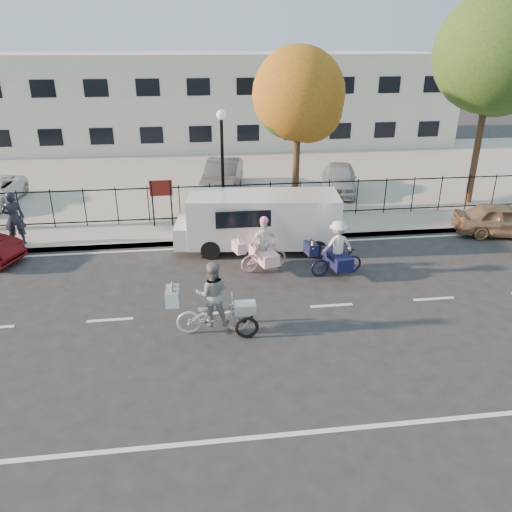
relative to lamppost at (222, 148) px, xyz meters
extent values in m
plane|color=#333334|center=(-0.50, -6.80, -3.11)|extent=(120.00, 120.00, 0.00)
cube|color=#A8A399|center=(-0.50, -1.75, -3.04)|extent=(60.00, 0.10, 0.15)
cube|color=#A8A399|center=(-0.50, -0.70, -3.04)|extent=(60.00, 2.20, 0.15)
cube|color=#A8A399|center=(-0.50, 8.20, -3.04)|extent=(60.00, 15.60, 0.15)
cube|color=silver|center=(-0.50, 18.20, -0.11)|extent=(34.00, 10.00, 6.00)
cylinder|color=black|center=(0.00, 0.00, -0.96)|extent=(0.12, 0.12, 4.00)
sphere|color=white|center=(0.00, 0.00, 1.19)|extent=(0.36, 0.36, 0.36)
cylinder|color=black|center=(-2.70, 0.00, -2.06)|extent=(0.06, 0.06, 1.80)
cylinder|color=black|center=(-2.00, 0.00, -2.06)|extent=(0.06, 0.06, 1.80)
cube|color=#59140F|center=(-2.35, 0.00, -1.46)|extent=(0.85, 0.04, 0.60)
imported|color=silver|center=(-0.82, -7.71, -2.63)|extent=(1.85, 0.70, 0.96)
imported|color=white|center=(-0.82, -7.71, -2.04)|extent=(0.84, 0.66, 1.68)
cube|color=white|center=(-1.78, -7.68, -2.05)|extent=(0.34, 0.60, 0.38)
cone|color=white|center=(-1.78, -7.55, -1.79)|extent=(0.15, 0.15, 0.19)
cone|color=white|center=(-1.78, -7.81, -1.79)|extent=(0.15, 0.15, 0.19)
torus|color=black|center=(-0.02, -8.11, -2.81)|extent=(0.60, 0.11, 0.60)
torus|color=black|center=(-0.02, -7.37, -2.81)|extent=(0.60, 0.11, 0.60)
cube|color=white|center=(-0.02, -7.74, -2.47)|extent=(0.55, 0.39, 0.27)
imported|color=#DAA6B8|center=(0.97, -4.23, -2.64)|extent=(1.63, 0.87, 0.94)
imported|color=white|center=(0.97, -4.23, -2.16)|extent=(0.94, 0.60, 1.49)
cube|color=#FFC2C6|center=(0.16, -4.47, -2.17)|extent=(0.42, 0.58, 0.34)
cone|color=white|center=(0.16, -4.47, -1.86)|extent=(0.11, 0.11, 0.30)
cube|color=#FFC2C6|center=(0.97, -4.23, -2.59)|extent=(0.85, 1.33, 0.38)
sphere|color=pink|center=(0.97, -4.23, -1.43)|extent=(0.26, 0.26, 0.26)
imported|color=#0F0F33|center=(3.17, -4.83, -2.67)|extent=(1.76, 0.84, 0.89)
imported|color=white|center=(3.17, -4.83, -2.12)|extent=(1.08, 0.72, 1.56)
cube|color=#101237|center=(2.29, -4.96, -2.12)|extent=(0.38, 0.58, 0.36)
cone|color=gold|center=(2.29, -4.79, -1.93)|extent=(0.12, 0.23, 0.32)
cone|color=gold|center=(2.29, -5.14, -1.93)|extent=(0.12, 0.23, 0.32)
cube|color=#101237|center=(3.17, -4.83, -2.57)|extent=(0.73, 1.35, 0.39)
cube|color=white|center=(1.21, -2.47, -1.98)|extent=(5.27, 2.46, 1.70)
cube|color=white|center=(-1.57, -2.47, -2.45)|extent=(0.68, 1.88, 0.75)
cylinder|color=black|center=(-0.58, -3.30, -2.78)|extent=(0.68, 0.32, 0.66)
cylinder|color=black|center=(-0.58, -1.65, -2.78)|extent=(0.68, 0.32, 0.66)
cylinder|color=black|center=(3.00, -3.30, -2.78)|extent=(0.68, 0.32, 0.66)
cylinder|color=black|center=(3.00, -1.65, -2.78)|extent=(0.68, 0.32, 0.66)
imported|color=#9D7555|center=(10.34, -2.30, -2.50)|extent=(3.80, 2.19, 1.22)
imported|color=black|center=(-7.36, -1.28, -2.00)|extent=(0.82, 0.67, 1.93)
imported|color=#484C4F|center=(0.28, 4.66, -2.25)|extent=(2.40, 4.57, 1.43)
imported|color=#A8ABB0|center=(5.67, 3.65, -2.28)|extent=(2.66, 4.27, 1.36)
cylinder|color=#442D1D|center=(3.13, 1.40, -0.99)|extent=(0.28, 0.28, 4.25)
sphere|color=#9F6219|center=(3.13, 1.40, 1.75)|extent=(3.64, 3.64, 3.64)
sphere|color=#9F6219|center=(3.63, 1.60, 1.14)|extent=(2.67, 2.67, 2.67)
cylinder|color=#442D1D|center=(11.00, 1.40, -0.35)|extent=(0.28, 0.28, 5.53)
sphere|color=#385B1E|center=(11.00, 1.40, 3.21)|extent=(4.74, 4.74, 4.74)
sphere|color=#385B1E|center=(11.50, 1.60, 2.42)|extent=(3.48, 3.48, 3.48)
camera|label=1|loc=(-1.16, -18.58, 3.66)|focal=35.00mm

